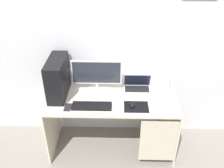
{
  "coord_description": "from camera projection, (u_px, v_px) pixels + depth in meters",
  "views": [
    {
      "loc": [
        0.05,
        -2.27,
        2.34
      ],
      "look_at": [
        0.0,
        0.0,
        0.93
      ],
      "focal_mm": 39.65,
      "sensor_mm": 36.0,
      "label": 1
    }
  ],
  "objects": [
    {
      "name": "wall_back",
      "position": [
        113.0,
        39.0,
        2.78
      ],
      "size": [
        4.0,
        0.05,
        2.6
      ],
      "color": "silver",
      "rests_on": "ground_plane"
    },
    {
      "name": "mousepad",
      "position": [
        136.0,
        107.0,
        2.62
      ],
      "size": [
        0.26,
        0.2,
        0.0
      ],
      "primitive_type": "cube",
      "color": "black",
      "rests_on": "desk"
    },
    {
      "name": "cell_phone",
      "position": [
        68.0,
        107.0,
        2.61
      ],
      "size": [
        0.07,
        0.13,
        0.01
      ],
      "primitive_type": "cube",
      "color": "#232326",
      "rests_on": "desk"
    },
    {
      "name": "monitor",
      "position": [
        97.0,
        75.0,
        2.8
      ],
      "size": [
        0.57,
        0.2,
        0.38
      ],
      "color": "silver",
      "rests_on": "desk"
    },
    {
      "name": "speaker",
      "position": [
        166.0,
        83.0,
        2.89
      ],
      "size": [
        0.09,
        0.09,
        0.14
      ],
      "primitive_type": "cylinder",
      "color": "silver",
      "rests_on": "desk"
    },
    {
      "name": "ground_plane",
      "position": [
        112.0,
        145.0,
        3.16
      ],
      "size": [
        8.0,
        8.0,
        0.0
      ],
      "primitive_type": "plane",
      "color": "gray"
    },
    {
      "name": "pc_tower",
      "position": [
        58.0,
        78.0,
        2.71
      ],
      "size": [
        0.18,
        0.47,
        0.43
      ],
      "primitive_type": "cube",
      "color": "black",
      "rests_on": "desk"
    },
    {
      "name": "desk",
      "position": [
        114.0,
        109.0,
        2.84
      ],
      "size": [
        1.46,
        0.64,
        0.75
      ],
      "color": "beige",
      "rests_on": "ground_plane"
    },
    {
      "name": "laptop",
      "position": [
        137.0,
        87.0,
        2.89
      ],
      "size": [
        0.32,
        0.22,
        0.2
      ],
      "color": "silver",
      "rests_on": "desk"
    },
    {
      "name": "keyboard",
      "position": [
        92.0,
        106.0,
        2.61
      ],
      "size": [
        0.42,
        0.14,
        0.02
      ],
      "primitive_type": "cube",
      "color": "black",
      "rests_on": "desk"
    },
    {
      "name": "mouse_left",
      "position": [
        132.0,
        105.0,
        2.62
      ],
      "size": [
        0.06,
        0.1,
        0.03
      ],
      "primitive_type": "ellipsoid",
      "color": "black",
      "rests_on": "mousepad"
    }
  ]
}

